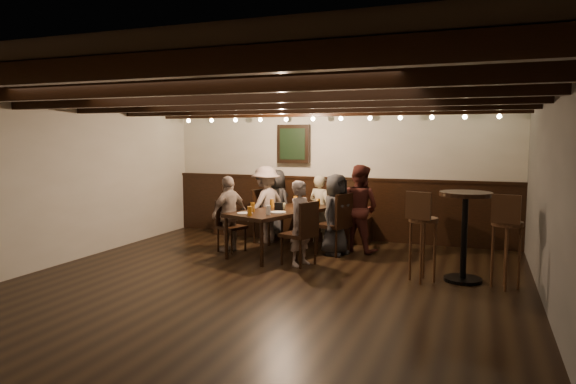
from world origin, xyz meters
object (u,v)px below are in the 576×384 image
at_px(chair_right_far, 299,245).
at_px(bar_stool_right, 506,253).
at_px(chair_left_far, 231,236).
at_px(person_right_near, 336,214).
at_px(person_bench_centre, 320,209).
at_px(bar_stool_left, 422,248).
at_px(person_left_far, 229,214).
at_px(person_left_near, 266,205).
at_px(high_top_table, 465,223).
at_px(person_bench_right, 359,208).
at_px(chair_left_near, 267,227).
at_px(dining_table, 282,213).
at_px(chair_right_near, 334,236).
at_px(person_right_far, 301,223).
at_px(person_bench_left, 276,204).

bearing_deg(chair_right_far, bar_stool_right, -75.69).
xyz_separation_m(chair_left_far, person_right_near, (1.68, 0.38, 0.39)).
height_order(person_bench_centre, bar_stool_left, person_bench_centre).
bearing_deg(person_left_far, bar_stool_left, 95.67).
bearing_deg(chair_left_far, chair_right_far, 90.00).
bearing_deg(bar_stool_right, chair_right_far, -174.40).
height_order(chair_left_far, person_right_near, person_right_near).
height_order(chair_left_far, bar_stool_right, bar_stool_right).
bearing_deg(bar_stool_left, person_left_far, -176.60).
distance_m(person_left_near, high_top_table, 3.66).
relative_size(person_bench_centre, person_bench_right, 0.85).
relative_size(chair_left_near, person_left_near, 0.69).
xyz_separation_m(dining_table, person_bench_right, (1.14, 0.56, 0.07)).
relative_size(chair_right_near, person_bench_right, 0.69).
relative_size(chair_left_near, person_bench_centre, 0.78).
distance_m(chair_left_far, person_left_far, 0.36).
relative_size(person_left_far, person_right_far, 1.00).
height_order(bar_stool_left, bar_stool_right, same).
distance_m(person_left_far, person_right_near, 1.75).
distance_m(chair_right_far, person_left_near, 1.77).
xyz_separation_m(chair_right_far, high_top_table, (2.28, -0.06, 0.48)).
xyz_separation_m(dining_table, chair_right_near, (0.83, 0.20, -0.35)).
distance_m(person_bench_right, person_right_far, 1.36).
bearing_deg(chair_left_far, high_top_table, 100.61).
bearing_deg(chair_right_near, person_bench_left, 74.48).
bearing_deg(bar_stool_left, person_bench_left, 160.88).
bearing_deg(person_left_near, chair_right_near, 90.00).
height_order(chair_right_near, person_left_far, person_left_far).
height_order(person_bench_right, high_top_table, person_bench_right).
bearing_deg(chair_right_far, chair_right_near, -0.06).
height_order(person_bench_left, high_top_table, person_bench_left).
xyz_separation_m(chair_right_far, person_right_near, (0.32, 0.84, 0.36)).
xyz_separation_m(person_bench_right, person_left_near, (-1.71, 0.10, -0.03)).
bearing_deg(person_left_far, person_right_far, 90.00).
height_order(person_bench_right, bar_stool_left, person_bench_right).
distance_m(person_bench_left, bar_stool_right, 4.38).
bearing_deg(chair_right_near, person_right_far, -178.14).
relative_size(dining_table, bar_stool_left, 1.73).
bearing_deg(chair_right_near, high_top_table, -95.80).
distance_m(dining_table, chair_left_far, 0.93).
height_order(chair_left_near, high_top_table, high_top_table).
height_order(dining_table, person_left_far, person_left_far).
relative_size(person_bench_left, person_right_far, 1.03).
height_order(chair_right_far, person_right_far, person_right_far).
bearing_deg(chair_left_far, bar_stool_left, 95.73).
height_order(chair_right_near, person_right_near, person_right_near).
relative_size(chair_left_near, bar_stool_left, 0.80).
bearing_deg(chair_left_far, person_bench_right, 129.84).
distance_m(person_bench_right, high_top_table, 2.11).
xyz_separation_m(person_left_near, bar_stool_left, (2.89, -1.59, -0.24)).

